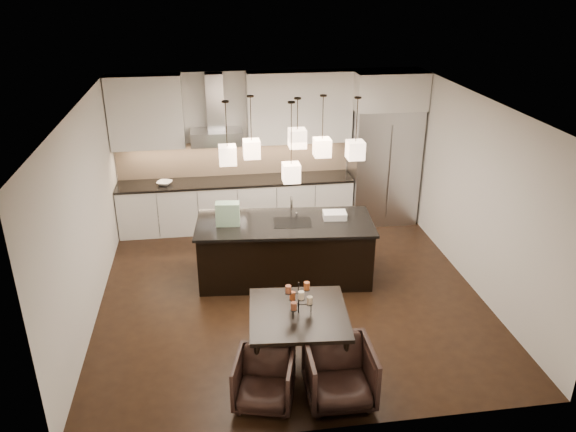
{
  "coord_description": "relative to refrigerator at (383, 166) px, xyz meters",
  "views": [
    {
      "loc": [
        -1.07,
        -7.12,
        4.43
      ],
      "look_at": [
        0.0,
        0.2,
        1.15
      ],
      "focal_mm": 35.0,
      "sensor_mm": 36.0,
      "label": 1
    }
  ],
  "objects": [
    {
      "name": "refrigerator",
      "position": [
        0.0,
        0.0,
        0.0
      ],
      "size": [
        1.2,
        0.72,
        2.15
      ],
      "primitive_type": "cube",
      "color": "#B7B7BA",
      "rests_on": "floor"
    },
    {
      "name": "candle_f",
      "position": [
        -2.23,
        -4.09,
        -0.07
      ],
      "size": [
        0.08,
        0.08,
        0.09
      ],
      "primitive_type": "cylinder",
      "rotation": [
        0.0,
        0.0,
        -0.08
      ],
      "color": "beige",
      "rests_on": "candelabra"
    },
    {
      "name": "candelabra",
      "position": [
        -2.24,
        -3.97,
        -0.18
      ],
      "size": [
        0.36,
        0.36,
        0.41
      ],
      "primitive_type": null,
      "rotation": [
        0.0,
        0.0,
        -0.08
      ],
      "color": "black",
      "rests_on": "dining_table"
    },
    {
      "name": "island_body",
      "position": [
        -2.11,
        -1.94,
        -0.62
      ],
      "size": [
        2.65,
        1.26,
        0.9
      ],
      "primitive_type": "cube",
      "rotation": [
        0.0,
        0.0,
        -0.09
      ],
      "color": "black",
      "rests_on": "floor"
    },
    {
      "name": "upper_cab_left",
      "position": [
        -4.2,
        0.19,
        1.1
      ],
      "size": [
        1.25,
        0.35,
        1.25
      ],
      "primitive_type": "cube",
      "color": "silver",
      "rests_on": "wall_back"
    },
    {
      "name": "fruit_bowl",
      "position": [
        -3.99,
        0.0,
        -0.12
      ],
      "size": [
        0.33,
        0.33,
        0.06
      ],
      "primitive_type": "imported",
      "rotation": [
        0.0,
        0.0,
        -0.35
      ],
      "color": "silver",
      "rests_on": "countertop"
    },
    {
      "name": "candle_a",
      "position": [
        -2.11,
        -3.98,
        -0.22
      ],
      "size": [
        0.08,
        0.08,
        0.09
      ],
      "primitive_type": "cylinder",
      "rotation": [
        0.0,
        0.0,
        -0.08
      ],
      "color": "beige",
      "rests_on": "candelabra"
    },
    {
      "name": "pendant_a",
      "position": [
        -2.92,
        -1.98,
        0.97
      ],
      "size": [
        0.24,
        0.24,
        0.26
      ],
      "primitive_type": "cube",
      "color": "beige",
      "rests_on": "ceiling"
    },
    {
      "name": "hood_chimney",
      "position": [
        -3.03,
        0.21,
        1.24
      ],
      "size": [
        0.3,
        0.28,
        0.96
      ],
      "primitive_type": "cube",
      "color": "#B7B7BA",
      "rests_on": "hood_canopy"
    },
    {
      "name": "lower_cabinets",
      "position": [
        -2.73,
        0.05,
        -0.64
      ],
      "size": [
        4.21,
        0.62,
        0.88
      ],
      "primitive_type": "cube",
      "color": "silver",
      "rests_on": "floor"
    },
    {
      "name": "wall_right",
      "position": [
        0.66,
        -2.38,
        0.32
      ],
      "size": [
        0.02,
        5.5,
        2.8
      ],
      "primitive_type": "cube",
      "color": "silver",
      "rests_on": "ground"
    },
    {
      "name": "tote_bag",
      "position": [
        -2.96,
        -1.9,
        0.04
      ],
      "size": [
        0.36,
        0.22,
        0.35
      ],
      "primitive_type": "cube",
      "rotation": [
        0.0,
        0.0,
        -0.09
      ],
      "color": "#1C683B",
      "rests_on": "island_top"
    },
    {
      "name": "candle_e",
      "position": [
        -2.35,
        -3.94,
        -0.07
      ],
      "size": [
        0.08,
        0.08,
        0.09
      ],
      "primitive_type": "cylinder",
      "rotation": [
        0.0,
        0.0,
        -0.08
      ],
      "color": "#9F5033",
      "rests_on": "candelabra"
    },
    {
      "name": "candle_d",
      "position": [
        -2.13,
        -3.9,
        -0.07
      ],
      "size": [
        0.08,
        0.08,
        0.09
      ],
      "primitive_type": "cylinder",
      "rotation": [
        0.0,
        0.0,
        -0.08
      ],
      "color": "#C95D2A",
      "rests_on": "candelabra"
    },
    {
      "name": "ceiling",
      "position": [
        -2.1,
        -2.38,
        1.73
      ],
      "size": [
        5.5,
        5.5,
        0.02
      ],
      "primitive_type": "cube",
      "color": "white",
      "rests_on": "wall_back"
    },
    {
      "name": "dining_table",
      "position": [
        -2.24,
        -3.97,
        -0.73
      ],
      "size": [
        1.25,
        1.25,
        0.69
      ],
      "primitive_type": null,
      "rotation": [
        0.0,
        0.0,
        -0.08
      ],
      "color": "black",
      "rests_on": "floor"
    },
    {
      "name": "armchair_right",
      "position": [
        -1.89,
        -4.7,
        -0.73
      ],
      "size": [
        0.74,
        0.76,
        0.68
      ],
      "primitive_type": "imported",
      "rotation": [
        0.0,
        0.0,
        -0.01
      ],
      "color": "black",
      "rests_on": "floor"
    },
    {
      "name": "pendant_d",
      "position": [
        -1.54,
        -1.79,
        0.96
      ],
      "size": [
        0.24,
        0.24,
        0.26
      ],
      "primitive_type": "cube",
      "color": "beige",
      "rests_on": "ceiling"
    },
    {
      "name": "pendant_e",
      "position": [
        -1.1,
        -1.99,
        0.96
      ],
      "size": [
        0.24,
        0.24,
        0.26
      ],
      "primitive_type": "cube",
      "color": "beige",
      "rests_on": "ceiling"
    },
    {
      "name": "backsplash",
      "position": [
        -2.73,
        0.35,
        0.16
      ],
      "size": [
        4.21,
        0.02,
        0.63
      ],
      "primitive_type": "cube",
      "color": "#CAAA8A",
      "rests_on": "countertop"
    },
    {
      "name": "island_top",
      "position": [
        -2.11,
        -1.94,
        -0.15
      ],
      "size": [
        2.74,
        1.34,
        0.04
      ],
      "primitive_type": "cube",
      "rotation": [
        0.0,
        0.0,
        -0.09
      ],
      "color": "black",
      "rests_on": "island_body"
    },
    {
      "name": "candle_b",
      "position": [
        -2.29,
        -3.85,
        -0.22
      ],
      "size": [
        0.08,
        0.08,
        0.09
      ],
      "primitive_type": "cylinder",
      "rotation": [
        0.0,
        0.0,
        -0.08
      ],
      "color": "#C95D2A",
      "rests_on": "candelabra"
    },
    {
      "name": "upper_cab_right",
      "position": [
        -1.55,
        0.19,
        1.1
      ],
      "size": [
        1.85,
        0.35,
        1.25
      ],
      "primitive_type": "cube",
      "color": "silver",
      "rests_on": "wall_back"
    },
    {
      "name": "countertop",
      "position": [
        -2.73,
        0.05,
        -0.17
      ],
      "size": [
        4.21,
        0.66,
        0.04
      ],
      "primitive_type": "cube",
      "color": "black",
      "rests_on": "lower_cabinets"
    },
    {
      "name": "hood_canopy",
      "position": [
        -3.03,
        0.1,
        0.65
      ],
      "size": [
        0.9,
        0.52,
        0.24
      ],
      "primitive_type": "cube",
      "color": "#B7B7BA",
      "rests_on": "wall_back"
    },
    {
      "name": "pendant_f",
      "position": [
        -2.05,
        -2.15,
        0.73
      ],
      "size": [
        0.24,
        0.24,
        0.26
      ],
      "primitive_type": "cube",
      "color": "beige",
      "rests_on": "ceiling"
    },
    {
      "name": "candle_c",
      "position": [
        -2.31,
        -4.08,
        -0.22
      ],
      "size": [
        0.08,
        0.08,
        0.09
      ],
      "primitive_type": "cylinder",
      "rotation": [
        0.0,
        0.0,
        -0.08
      ],
      "color": "#9F5033",
      "rests_on": "candelabra"
    },
    {
      "name": "faucet",
      "position": [
        -2.0,
        -1.84,
        0.06
      ],
      "size": [
        0.12,
        0.25,
        0.39
      ],
      "primitive_type": null,
      "rotation": [
        0.0,
        0.0,
        -0.09
      ],
      "color": "silver",
      "rests_on": "island_top"
    },
    {
      "name": "wall_left",
      "position": [
        -4.86,
        -2.38,
        0.32
      ],
      "size": [
        0.02,
        5.5,
        2.8
      ],
      "primitive_type": "cube",
      "color": "silver",
      "rests_on": "ground"
    },
    {
      "name": "food_container",
      "position": [
        -1.34,
        -1.9,
        -0.08
      ],
      "size": [
        0.37,
        0.28,
        0.1
      ],
      "primitive_type": "cube",
      "rotation": [
        0.0,
        0.0,
        -0.09
      ],
      "color": "silver",
      "rests_on": "island_top"
    },
    {
      "name": "pendant_b",
      "position": [
        -2.56,
        -1.69,
        0.95
      ],
      "size": [
        0.24,
        0.24,
        0.26
      ],
      "primitive_type": "cube",
      "color": "beige",
      "rests_on": "ceiling"
    },
    {
      "name": "fridge_panel",
      "position": [
        0.0,
        0.0,
        1.4
      ],
      "size": [
        1.26,
        0.72,
        0.65
      ],
      "primitive_type": "cube",
      "color": "silver",
      "rests_on": "refrigerator"
    },
    {
      "name": "wall_back",
      "position": [
        -2.1,
        0.38,
        0.32
      ],
      "size": [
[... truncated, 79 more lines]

